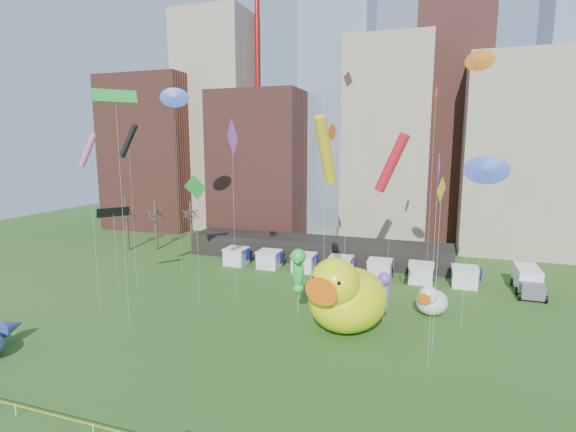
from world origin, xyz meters
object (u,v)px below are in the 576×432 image
(big_duck, at_px, (345,296))
(seahorse_purple, at_px, (384,289))
(box_truck, at_px, (528,280))
(seahorse_green, at_px, (298,267))
(small_duck, at_px, (431,301))

(big_duck, relative_size, seahorse_purple, 2.07)
(seahorse_purple, bearing_deg, box_truck, 55.18)
(seahorse_green, height_order, seahorse_purple, seahorse_green)
(big_duck, xyz_separation_m, box_truck, (17.79, 17.02, -1.90))
(big_duck, xyz_separation_m, small_duck, (7.38, 6.50, -1.88))
(small_duck, bearing_deg, seahorse_green, -140.33)
(seahorse_green, relative_size, box_truck, 1.03)
(small_duck, distance_m, box_truck, 14.81)
(small_duck, relative_size, box_truck, 0.68)
(small_duck, relative_size, seahorse_green, 0.66)
(small_duck, height_order, seahorse_green, seahorse_green)
(small_duck, xyz_separation_m, seahorse_green, (-12.44, -4.60, 3.53))
(big_duck, distance_m, seahorse_green, 5.65)
(box_truck, bearing_deg, seahorse_purple, -135.84)
(big_duck, distance_m, box_truck, 24.70)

